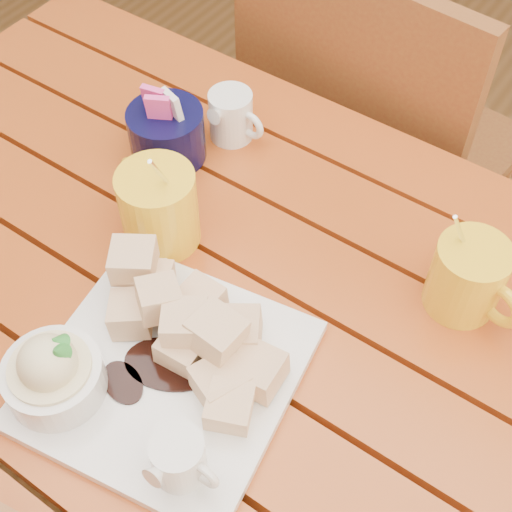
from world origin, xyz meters
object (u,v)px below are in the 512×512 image
Objects in this scene: coffee_mug_left at (158,206)px; chair_far at (369,146)px; dessert_plate at (145,364)px; coffee_mug_right at (469,278)px; table at (207,341)px.

coffee_mug_left is 0.17× the size of chair_far.
coffee_mug_right is (0.24, 0.29, 0.02)m from dessert_plate.
dessert_plate is 1.91× the size of coffee_mug_left.
coffee_mug_right is at bearing 132.81° from chair_far.
coffee_mug_left is 0.60m from chair_far.
dessert_plate is at bearing -80.47° from table.
dessert_plate is 0.38m from coffee_mug_right.
chair_far is (-0.08, 0.70, -0.26)m from dessert_plate.
coffee_mug_left reaches higher than dessert_plate.
table is 0.35m from coffee_mug_right.
dessert_plate is at bearing 101.23° from chair_far.
coffee_mug_left is 1.13× the size of coffee_mug_right.
chair_far is (-0.06, 0.57, -0.12)m from table.
coffee_mug_left is at bearing 90.35° from chair_far.
dessert_plate is (0.02, -0.12, 0.14)m from table.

